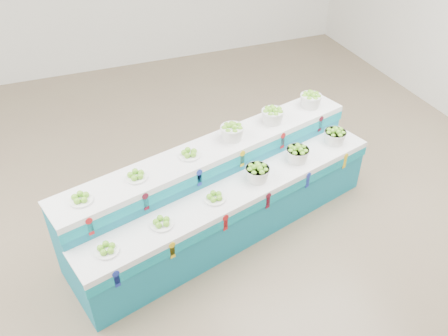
{
  "coord_description": "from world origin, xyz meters",
  "views": [
    {
      "loc": [
        -0.88,
        -3.78,
        4.01
      ],
      "look_at": [
        0.63,
        0.08,
        0.87
      ],
      "focal_mm": 37.75,
      "sensor_mm": 36.0,
      "label": 1
    }
  ],
  "objects_px": {
    "plate_upper_mid": "(136,175)",
    "basket_upper_right": "(311,99)",
    "display_stand": "(224,193)",
    "basket_lower_left": "(257,172)"
  },
  "relations": [
    {
      "from": "plate_upper_mid",
      "to": "basket_upper_right",
      "type": "height_order",
      "value": "basket_upper_right"
    },
    {
      "from": "plate_upper_mid",
      "to": "basket_upper_right",
      "type": "bearing_deg",
      "value": 15.25
    },
    {
      "from": "display_stand",
      "to": "plate_upper_mid",
      "type": "xyz_separation_m",
      "value": [
        -0.97,
        -0.02,
        0.55
      ]
    },
    {
      "from": "display_stand",
      "to": "basket_upper_right",
      "type": "height_order",
      "value": "basket_upper_right"
    },
    {
      "from": "display_stand",
      "to": "basket_lower_left",
      "type": "xyz_separation_m",
      "value": [
        0.34,
        -0.15,
        0.31
      ]
    },
    {
      "from": "plate_upper_mid",
      "to": "basket_lower_left",
      "type": "bearing_deg",
      "value": -5.52
    },
    {
      "from": "display_stand",
      "to": "basket_lower_left",
      "type": "relative_size",
      "value": 13.91
    },
    {
      "from": "display_stand",
      "to": "plate_upper_mid",
      "type": "relative_size",
      "value": 16.06
    },
    {
      "from": "basket_lower_left",
      "to": "basket_upper_right",
      "type": "xyz_separation_m",
      "value": [
        1.08,
        0.78,
        0.3
      ]
    },
    {
      "from": "display_stand",
      "to": "basket_upper_right",
      "type": "relative_size",
      "value": 13.91
    }
  ]
}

